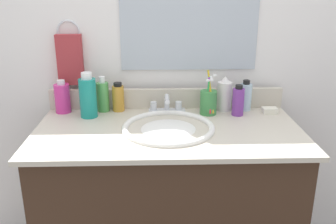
{
  "coord_description": "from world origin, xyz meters",
  "views": [
    {
      "loc": [
        -0.04,
        -1.35,
        1.28
      ],
      "look_at": [
        -0.0,
        0.0,
        0.81
      ],
      "focal_mm": 39.94,
      "sensor_mm": 36.0,
      "label": 1
    }
  ],
  "objects_px": {
    "soap_bar": "(270,110)",
    "faucet": "(166,107)",
    "bottle_toner_green": "(103,96)",
    "hand_towel": "(70,60)",
    "bottle_soap_pink": "(62,98)",
    "bottle_oil_amber": "(118,98)",
    "cup_green": "(208,102)",
    "bottle_cream_purple": "(238,101)",
    "bottle_mouthwash_teal": "(88,97)",
    "bottle_lotion_white": "(224,95)",
    "bottle_gel_clear": "(245,96)"
  },
  "relations": [
    {
      "from": "soap_bar",
      "to": "faucet",
      "type": "bearing_deg",
      "value": 177.63
    },
    {
      "from": "bottle_toner_green",
      "to": "soap_bar",
      "type": "distance_m",
      "value": 0.73
    },
    {
      "from": "hand_towel",
      "to": "bottle_soap_pink",
      "type": "relative_size",
      "value": 1.51
    },
    {
      "from": "bottle_oil_amber",
      "to": "soap_bar",
      "type": "bearing_deg",
      "value": -4.57
    },
    {
      "from": "bottle_toner_green",
      "to": "soap_bar",
      "type": "height_order",
      "value": "bottle_toner_green"
    },
    {
      "from": "cup_green",
      "to": "soap_bar",
      "type": "distance_m",
      "value": 0.27
    },
    {
      "from": "bottle_oil_amber",
      "to": "bottle_toner_green",
      "type": "distance_m",
      "value": 0.07
    },
    {
      "from": "hand_towel",
      "to": "bottle_cream_purple",
      "type": "xyz_separation_m",
      "value": [
        0.73,
        -0.12,
        -0.16
      ]
    },
    {
      "from": "bottle_cream_purple",
      "to": "hand_towel",
      "type": "bearing_deg",
      "value": 170.22
    },
    {
      "from": "bottle_mouthwash_teal",
      "to": "bottle_cream_purple",
      "type": "height_order",
      "value": "bottle_mouthwash_teal"
    },
    {
      "from": "bottle_oil_amber",
      "to": "bottle_lotion_white",
      "type": "relative_size",
      "value": 0.82
    },
    {
      "from": "faucet",
      "to": "bottle_mouthwash_teal",
      "type": "distance_m",
      "value": 0.34
    },
    {
      "from": "faucet",
      "to": "bottle_lotion_white",
      "type": "xyz_separation_m",
      "value": [
        0.26,
        0.03,
        0.04
      ]
    },
    {
      "from": "bottle_lotion_white",
      "to": "bottle_toner_green",
      "type": "distance_m",
      "value": 0.54
    },
    {
      "from": "bottle_gel_clear",
      "to": "soap_bar",
      "type": "bearing_deg",
      "value": -26.5
    },
    {
      "from": "bottle_soap_pink",
      "to": "cup_green",
      "type": "xyz_separation_m",
      "value": [
        0.63,
        -0.04,
        -0.01
      ]
    },
    {
      "from": "hand_towel",
      "to": "soap_bar",
      "type": "relative_size",
      "value": 3.44
    },
    {
      "from": "bottle_oil_amber",
      "to": "bottle_mouthwash_teal",
      "type": "bearing_deg",
      "value": -147.7
    },
    {
      "from": "soap_bar",
      "to": "bottle_lotion_white",
      "type": "bearing_deg",
      "value": 167.07
    },
    {
      "from": "bottle_mouthwash_teal",
      "to": "bottle_toner_green",
      "type": "height_order",
      "value": "bottle_mouthwash_teal"
    },
    {
      "from": "bottle_gel_clear",
      "to": "bottle_soap_pink",
      "type": "bearing_deg",
      "value": -179.34
    },
    {
      "from": "cup_green",
      "to": "bottle_cream_purple",
      "type": "bearing_deg",
      "value": -7.85
    },
    {
      "from": "faucet",
      "to": "bottle_cream_purple",
      "type": "bearing_deg",
      "value": -7.22
    },
    {
      "from": "bottle_soap_pink",
      "to": "bottle_toner_green",
      "type": "distance_m",
      "value": 0.17
    },
    {
      "from": "bottle_soap_pink",
      "to": "bottle_toner_green",
      "type": "xyz_separation_m",
      "value": [
        0.17,
        0.01,
        0.0
      ]
    },
    {
      "from": "bottle_lotion_white",
      "to": "bottle_soap_pink",
      "type": "bearing_deg",
      "value": -179.62
    },
    {
      "from": "bottle_cream_purple",
      "to": "bottle_lotion_white",
      "type": "bearing_deg",
      "value": 126.48
    },
    {
      "from": "bottle_mouthwash_teal",
      "to": "bottle_toner_green",
      "type": "bearing_deg",
      "value": 55.43
    },
    {
      "from": "faucet",
      "to": "bottle_cream_purple",
      "type": "xyz_separation_m",
      "value": [
        0.31,
        -0.04,
        0.03
      ]
    },
    {
      "from": "bottle_mouthwash_teal",
      "to": "bottle_soap_pink",
      "type": "bearing_deg",
      "value": 153.52
    },
    {
      "from": "bottle_lotion_white",
      "to": "soap_bar",
      "type": "xyz_separation_m",
      "value": [
        0.19,
        -0.04,
        -0.06
      ]
    },
    {
      "from": "bottle_lotion_white",
      "to": "cup_green",
      "type": "relative_size",
      "value": 0.8
    },
    {
      "from": "bottle_soap_pink",
      "to": "bottle_cream_purple",
      "type": "relative_size",
      "value": 1.08
    },
    {
      "from": "hand_towel",
      "to": "bottle_lotion_white",
      "type": "height_order",
      "value": "hand_towel"
    },
    {
      "from": "bottle_gel_clear",
      "to": "bottle_toner_green",
      "type": "xyz_separation_m",
      "value": [
        -0.63,
        0.0,
        0.01
      ]
    },
    {
      "from": "bottle_cream_purple",
      "to": "bottle_oil_amber",
      "type": "bearing_deg",
      "value": 171.95
    },
    {
      "from": "bottle_soap_pink",
      "to": "bottle_mouthwash_teal",
      "type": "bearing_deg",
      "value": -26.48
    },
    {
      "from": "bottle_oil_amber",
      "to": "bottle_mouthwash_teal",
      "type": "height_order",
      "value": "bottle_mouthwash_teal"
    },
    {
      "from": "bottle_cream_purple",
      "to": "bottle_mouthwash_teal",
      "type": "bearing_deg",
      "value": -179.87
    },
    {
      "from": "bottle_cream_purple",
      "to": "bottle_toner_green",
      "type": "xyz_separation_m",
      "value": [
        -0.58,
        0.07,
        0.01
      ]
    },
    {
      "from": "bottle_gel_clear",
      "to": "bottle_toner_green",
      "type": "distance_m",
      "value": 0.63
    },
    {
      "from": "bottle_gel_clear",
      "to": "bottle_cream_purple",
      "type": "bearing_deg",
      "value": -124.42
    },
    {
      "from": "bottle_gel_clear",
      "to": "soap_bar",
      "type": "xyz_separation_m",
      "value": [
        0.1,
        -0.05,
        -0.05
      ]
    },
    {
      "from": "bottle_toner_green",
      "to": "soap_bar",
      "type": "bearing_deg",
      "value": -4.09
    },
    {
      "from": "bottle_mouthwash_teal",
      "to": "soap_bar",
      "type": "bearing_deg",
      "value": 1.58
    },
    {
      "from": "bottle_oil_amber",
      "to": "cup_green",
      "type": "bearing_deg",
      "value": -8.12
    },
    {
      "from": "bottle_lotion_white",
      "to": "bottle_mouthwash_teal",
      "type": "xyz_separation_m",
      "value": [
        -0.59,
        -0.07,
        0.02
      ]
    },
    {
      "from": "faucet",
      "to": "bottle_lotion_white",
      "type": "height_order",
      "value": "bottle_lotion_white"
    },
    {
      "from": "bottle_lotion_white",
      "to": "bottle_gel_clear",
      "type": "distance_m",
      "value": 0.1
    },
    {
      "from": "bottle_oil_amber",
      "to": "bottle_cream_purple",
      "type": "height_order",
      "value": "bottle_cream_purple"
    }
  ]
}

